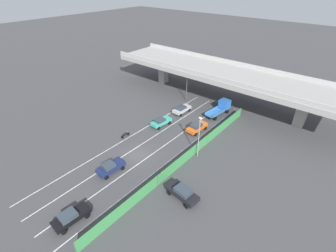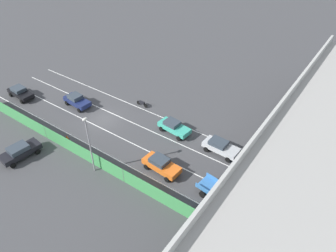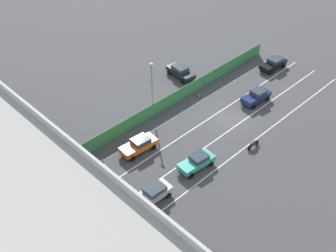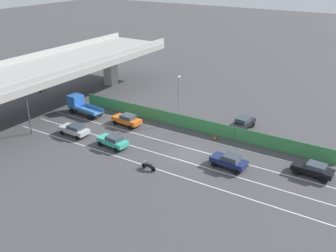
{
  "view_description": "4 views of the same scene",
  "coord_description": "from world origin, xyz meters",
  "px_view_note": "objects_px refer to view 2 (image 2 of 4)",
  "views": [
    {
      "loc": [
        24.23,
        -21.5,
        25.5
      ],
      "look_at": [
        -0.58,
        8.41,
        1.34
      ],
      "focal_mm": 26.5,
      "sensor_mm": 36.0,
      "label": 1
    },
    {
      "loc": [
        23.95,
        27.59,
        26.16
      ],
      "look_at": [
        -2.47,
        8.96,
        1.25
      ],
      "focal_mm": 34.53,
      "sensor_mm": 36.0,
      "label": 2
    },
    {
      "loc": [
        -25.6,
        35.82,
        33.97
      ],
      "look_at": [
        2.81,
        7.97,
        1.61
      ],
      "focal_mm": 46.4,
      "sensor_mm": 36.0,
      "label": 3
    },
    {
      "loc": [
        -36.54,
        -19.69,
        22.19
      ],
      "look_at": [
        1.86,
        4.19,
        2.27
      ],
      "focal_mm": 40.61,
      "sensor_mm": 36.0,
      "label": 4
    }
  ],
  "objects_px": {
    "car_taxi_orange": "(161,164)",
    "car_sedan_black": "(20,92)",
    "parked_sedan_dark": "(20,151)",
    "traffic_cone": "(67,137)",
    "car_sedan_navy": "(77,100)",
    "car_sedan_silver": "(220,146)",
    "car_taxi_teal": "(174,127)",
    "flatbed_truck_blue": "(238,200)",
    "traffic_light": "(277,136)",
    "motorcycle": "(142,103)",
    "street_lamp": "(89,140)"
  },
  "relations": [
    {
      "from": "street_lamp",
      "to": "flatbed_truck_blue",
      "type": "bearing_deg",
      "value": 105.62
    },
    {
      "from": "traffic_light",
      "to": "motorcycle",
      "type": "bearing_deg",
      "value": -92.04
    },
    {
      "from": "car_sedan_navy",
      "to": "motorcycle",
      "type": "xyz_separation_m",
      "value": [
        -5.31,
        7.66,
        -0.46
      ]
    },
    {
      "from": "car_sedan_silver",
      "to": "parked_sedan_dark",
      "type": "relative_size",
      "value": 0.93
    },
    {
      "from": "car_sedan_navy",
      "to": "flatbed_truck_blue",
      "type": "bearing_deg",
      "value": 82.37
    },
    {
      "from": "street_lamp",
      "to": "parked_sedan_dark",
      "type": "bearing_deg",
      "value": -68.47
    },
    {
      "from": "car_taxi_teal",
      "to": "traffic_light",
      "type": "bearing_deg",
      "value": 97.71
    },
    {
      "from": "car_sedan_silver",
      "to": "car_taxi_orange",
      "type": "height_order",
      "value": "car_taxi_orange"
    },
    {
      "from": "car_sedan_silver",
      "to": "car_taxi_teal",
      "type": "distance_m",
      "value": 6.7
    },
    {
      "from": "car_sedan_black",
      "to": "car_sedan_navy",
      "type": "bearing_deg",
      "value": 110.78
    },
    {
      "from": "car_sedan_black",
      "to": "car_taxi_teal",
      "type": "relative_size",
      "value": 1.02
    },
    {
      "from": "traffic_light",
      "to": "car_sedan_navy",
      "type": "bearing_deg",
      "value": -80.34
    },
    {
      "from": "parked_sedan_dark",
      "to": "traffic_cone",
      "type": "bearing_deg",
      "value": 161.05
    },
    {
      "from": "car_sedan_black",
      "to": "car_sedan_navy",
      "type": "xyz_separation_m",
      "value": [
        -3.28,
        8.65,
        0.04
      ]
    },
    {
      "from": "car_sedan_navy",
      "to": "car_taxi_orange",
      "type": "xyz_separation_m",
      "value": [
        3.57,
        17.55,
        0.01
      ]
    },
    {
      "from": "car_taxi_orange",
      "to": "motorcycle",
      "type": "relative_size",
      "value": 2.34
    },
    {
      "from": "parked_sedan_dark",
      "to": "traffic_light",
      "type": "bearing_deg",
      "value": 123.19
    },
    {
      "from": "flatbed_truck_blue",
      "to": "motorcycle",
      "type": "xyz_separation_m",
      "value": [
        -8.9,
        -19.12,
        -0.92
      ]
    },
    {
      "from": "car_sedan_black",
      "to": "parked_sedan_dark",
      "type": "xyz_separation_m",
      "value": [
        7.99,
        11.47,
        0.06
      ]
    },
    {
      "from": "car_sedan_navy",
      "to": "traffic_light",
      "type": "xyz_separation_m",
      "value": [
        -4.61,
        27.11,
        3.11
      ]
    },
    {
      "from": "car_taxi_teal",
      "to": "flatbed_truck_blue",
      "type": "height_order",
      "value": "flatbed_truck_blue"
    },
    {
      "from": "car_sedan_silver",
      "to": "traffic_light",
      "type": "relative_size",
      "value": 0.77
    },
    {
      "from": "car_taxi_teal",
      "to": "traffic_cone",
      "type": "relative_size",
      "value": 6.38
    },
    {
      "from": "car_taxi_teal",
      "to": "flatbed_truck_blue",
      "type": "xyz_separation_m",
      "value": [
        6.54,
        11.98,
        0.5
      ]
    },
    {
      "from": "parked_sedan_dark",
      "to": "car_taxi_orange",
      "type": "bearing_deg",
      "value": 117.62
    },
    {
      "from": "parked_sedan_dark",
      "to": "motorcycle",
      "type": "bearing_deg",
      "value": 163.75
    },
    {
      "from": "car_taxi_teal",
      "to": "parked_sedan_dark",
      "type": "relative_size",
      "value": 0.94
    },
    {
      "from": "traffic_light",
      "to": "traffic_cone",
      "type": "distance_m",
      "value": 25.12
    },
    {
      "from": "motorcycle",
      "to": "parked_sedan_dark",
      "type": "distance_m",
      "value": 17.28
    },
    {
      "from": "flatbed_truck_blue",
      "to": "traffic_cone",
      "type": "relative_size",
      "value": 9.28
    },
    {
      "from": "car_sedan_black",
      "to": "street_lamp",
      "type": "bearing_deg",
      "value": 77.09
    },
    {
      "from": "car_sedan_silver",
      "to": "parked_sedan_dark",
      "type": "height_order",
      "value": "parked_sedan_dark"
    },
    {
      "from": "traffic_cone",
      "to": "car_sedan_silver",
      "type": "bearing_deg",
      "value": 117.97
    },
    {
      "from": "car_sedan_silver",
      "to": "car_sedan_navy",
      "type": "distance_m",
      "value": 21.71
    },
    {
      "from": "street_lamp",
      "to": "traffic_cone",
      "type": "bearing_deg",
      "value": -105.58
    },
    {
      "from": "traffic_cone",
      "to": "car_taxi_orange",
      "type": "bearing_deg",
      "value": 100.63
    },
    {
      "from": "motorcycle",
      "to": "car_sedan_black",
      "type": "bearing_deg",
      "value": -62.22
    },
    {
      "from": "flatbed_truck_blue",
      "to": "traffic_light",
      "type": "bearing_deg",
      "value": 177.72
    },
    {
      "from": "car_taxi_orange",
      "to": "car_sedan_black",
      "type": "bearing_deg",
      "value": -90.63
    },
    {
      "from": "car_taxi_teal",
      "to": "street_lamp",
      "type": "bearing_deg",
      "value": -17.35
    },
    {
      "from": "flatbed_truck_blue",
      "to": "traffic_light",
      "type": "height_order",
      "value": "traffic_light"
    },
    {
      "from": "car_sedan_navy",
      "to": "traffic_cone",
      "type": "distance_m",
      "value": 7.6
    },
    {
      "from": "car_sedan_black",
      "to": "traffic_light",
      "type": "relative_size",
      "value": 0.79
    },
    {
      "from": "car_sedan_silver",
      "to": "street_lamp",
      "type": "distance_m",
      "value": 15.23
    },
    {
      "from": "motorcycle",
      "to": "car_sedan_navy",
      "type": "bearing_deg",
      "value": -55.28
    },
    {
      "from": "car_sedan_silver",
      "to": "traffic_cone",
      "type": "distance_m",
      "value": 19.1
    },
    {
      "from": "motorcycle",
      "to": "traffic_light",
      "type": "xyz_separation_m",
      "value": [
        0.69,
        19.45,
        3.57
      ]
    },
    {
      "from": "flatbed_truck_blue",
      "to": "car_sedan_black",
      "type": "bearing_deg",
      "value": -90.5
    },
    {
      "from": "car_sedan_navy",
      "to": "parked_sedan_dark",
      "type": "height_order",
      "value": "parked_sedan_dark"
    },
    {
      "from": "parked_sedan_dark",
      "to": "street_lamp",
      "type": "distance_m",
      "value": 9.87
    }
  ]
}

